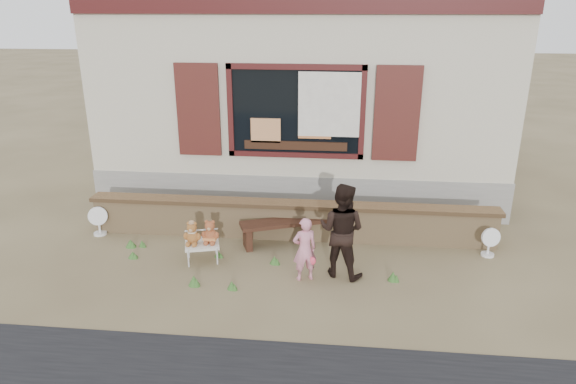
# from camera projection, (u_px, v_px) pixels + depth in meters

# --- Properties ---
(ground) EXTENTS (80.00, 80.00, 0.00)m
(ground) POSITION_uv_depth(u_px,v_px,m) (284.00, 264.00, 8.14)
(ground) COLOR brown
(ground) RESTS_ON ground
(shopfront) EXTENTS (8.04, 5.13, 4.00)m
(shopfront) POSITION_uv_depth(u_px,v_px,m) (306.00, 92.00, 11.65)
(shopfront) COLOR #B9AD95
(shopfront) RESTS_ON ground
(brick_wall) EXTENTS (7.10, 0.36, 0.67)m
(brick_wall) POSITION_uv_depth(u_px,v_px,m) (290.00, 220.00, 8.96)
(brick_wall) COLOR tan
(brick_wall) RESTS_ON ground
(bench) EXTENTS (1.70, 0.96, 0.43)m
(bench) POSITION_uv_depth(u_px,v_px,m) (290.00, 226.00, 8.75)
(bench) COLOR black
(bench) RESTS_ON ground
(folding_chair) EXTENTS (0.64, 0.59, 0.32)m
(folding_chair) POSITION_uv_depth(u_px,v_px,m) (202.00, 244.00, 8.13)
(folding_chair) COLOR silver
(folding_chair) RESTS_ON ground
(teddy_bear_left) EXTENTS (0.33, 0.31, 0.38)m
(teddy_bear_left) POSITION_uv_depth(u_px,v_px,m) (192.00, 232.00, 8.04)
(teddy_bear_left) COLOR brown
(teddy_bear_left) RESTS_ON folding_chair
(teddy_bear_right) EXTENTS (0.34, 0.31, 0.38)m
(teddy_bear_right) POSITION_uv_depth(u_px,v_px,m) (210.00, 231.00, 8.08)
(teddy_bear_right) COLOR brown
(teddy_bear_right) RESTS_ON folding_chair
(child) EXTENTS (0.42, 0.35, 0.99)m
(child) POSITION_uv_depth(u_px,v_px,m) (305.00, 249.00, 7.53)
(child) COLOR pink
(child) RESTS_ON ground
(adult) EXTENTS (0.86, 0.76, 1.46)m
(adult) POSITION_uv_depth(u_px,v_px,m) (342.00, 230.00, 7.59)
(adult) COLOR black
(adult) RESTS_ON ground
(fan_left) EXTENTS (0.35, 0.23, 0.54)m
(fan_left) POSITION_uv_depth(u_px,v_px,m) (99.00, 221.00, 9.10)
(fan_left) COLOR silver
(fan_left) RESTS_ON ground
(fan_right) EXTENTS (0.32, 0.21, 0.50)m
(fan_right) POSITION_uv_depth(u_px,v_px,m) (489.00, 242.00, 8.33)
(fan_right) COLOR white
(fan_right) RESTS_ON ground
(grass_tufts) EXTENTS (4.50, 1.43, 0.16)m
(grass_tufts) POSITION_uv_depth(u_px,v_px,m) (212.00, 260.00, 8.13)
(grass_tufts) COLOR #386528
(grass_tufts) RESTS_ON ground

